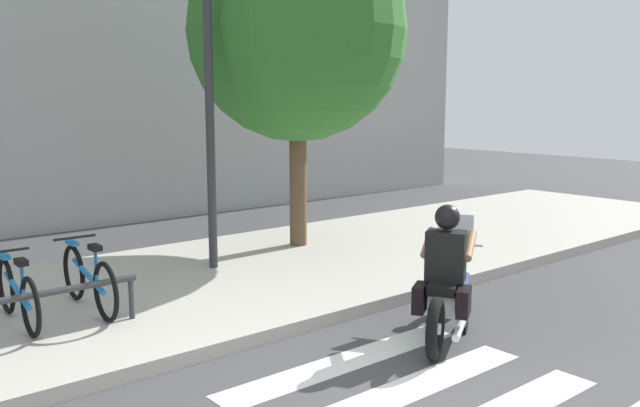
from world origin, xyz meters
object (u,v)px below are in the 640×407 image
at_px(rider, 447,261).
at_px(motorcycle, 447,293).
at_px(bicycle_2, 17,293).
at_px(bicycle_3, 89,279).
at_px(street_lamp, 209,80).
at_px(tree_near_rack, 297,32).

bearing_deg(rider, motorcycle, 28.88).
height_order(motorcycle, rider, rider).
height_order(bicycle_2, bicycle_3, bicycle_3).
relative_size(bicycle_2, street_lamp, 0.35).
height_order(motorcycle, street_lamp, street_lamp).
bearing_deg(tree_near_rack, rider, -106.28).
bearing_deg(rider, tree_near_rack, 73.72).
distance_m(street_lamp, tree_near_rack, 2.03).
xyz_separation_m(motorcycle, street_lamp, (-0.73, 3.59, 2.30)).
bearing_deg(bicycle_2, rider, -39.01).
height_order(bicycle_3, street_lamp, street_lamp).
xyz_separation_m(motorcycle, bicycle_3, (-2.80, 2.79, 0.06)).
height_order(rider, bicycle_3, rider).
distance_m(bicycle_2, tree_near_rack, 5.69).
bearing_deg(street_lamp, bicycle_2, -164.15).
bearing_deg(rider, street_lamp, 100.27).
distance_m(motorcycle, street_lamp, 4.32).
xyz_separation_m(bicycle_2, street_lamp, (2.83, 0.80, 2.26)).
bearing_deg(bicycle_3, tree_near_rack, 17.12).
height_order(motorcycle, bicycle_2, motorcycle).
distance_m(rider, bicycle_2, 4.50).
relative_size(motorcycle, rider, 1.29).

